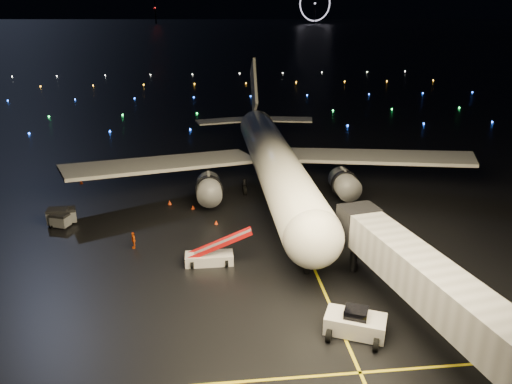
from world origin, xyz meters
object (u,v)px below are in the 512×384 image
Objects in this scene: baggage_cart_0 at (60,221)px; baggage_cart_1 at (66,216)px; crew_c at (134,240)px; airliner at (272,134)px; baggage_cart_2 at (58,217)px; belt_loader at (209,248)px; pushback_tug at (355,321)px.

baggage_cart_1 is (0.42, 1.08, 0.09)m from baggage_cart_0.
baggage_cart_0 is at bearing -134.49° from crew_c.
baggage_cart_2 is (-25.38, -9.25, -6.60)m from airliner.
crew_c is 0.80× the size of baggage_cart_2.
airliner is 23.89m from crew_c.
baggage_cart_2 reaches higher than crew_c.
belt_loader is at bearing -33.09° from baggage_cart_2.
baggage_cart_2 is (-16.65, 11.01, -0.67)m from belt_loader.
belt_loader is 3.78× the size of crew_c.
belt_loader is at bearing 51.97° from crew_c.
baggage_cart_2 is at bearing 146.52° from belt_loader.
airliner is at bearing 125.24° from crew_c.
baggage_cart_1 is at bearing 89.87° from baggage_cart_0.
pushback_tug is 2.00× the size of baggage_cart_2.
crew_c is (-7.55, 4.09, -0.73)m from belt_loader.
airliner reaches higher than belt_loader.
baggage_cart_0 is 0.85× the size of baggage_cart_2.
baggage_cart_1 is (-26.47, 23.33, -0.17)m from pushback_tug.
baggage_cart_0 is (-16.25, 10.17, -0.82)m from belt_loader.
pushback_tug is at bearing 38.79° from crew_c.
baggage_cart_0 is 0.90× the size of baggage_cart_1.
airliner reaches higher than baggage_cart_1.
pushback_tug is 2.36× the size of baggage_cart_0.
baggage_cart_0 is (-8.71, 6.08, -0.08)m from crew_c.
belt_loader is 19.44m from baggage_cart_1.
belt_loader reaches higher than crew_c.
airliner is 27.81m from baggage_cart_2.
crew_c is 10.62m from baggage_cart_0.
pushback_tug is 34.90m from baggage_cart_0.
belt_loader is at bearing -49.92° from baggage_cart_1.
pushback_tug is (1.91, -32.34, -6.48)m from airliner.
baggage_cart_0 is at bearing -125.76° from baggage_cart_1.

